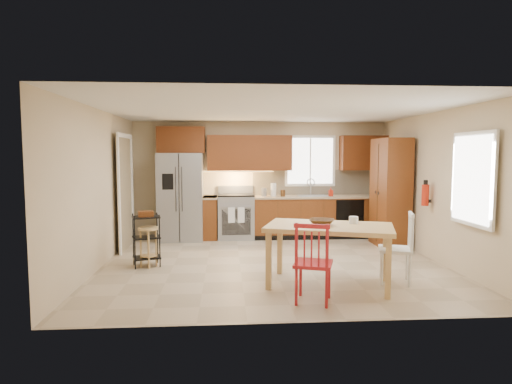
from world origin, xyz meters
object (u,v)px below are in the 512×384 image
object	(u,v)px
refrigerator	(181,197)
bar_stool	(149,247)
dining_table	(329,256)
range_stove	(236,217)
table_bowl	(322,226)
fire_extinguisher	(425,195)
chair_red	(313,262)
table_jar	(354,222)
pantry	(390,193)
soap_bottle	(331,192)
chair_white	(395,248)
utility_cart	(146,240)

from	to	relation	value
refrigerator	bar_stool	bearing A→B (deg)	-97.68
refrigerator	dining_table	bearing A→B (deg)	-54.92
range_stove	table_bowl	world-z (taller)	range_stove
refrigerator	dining_table	xyz separation A→B (m)	(2.34, -3.34, -0.50)
fire_extinguisher	chair_red	size ratio (longest dim) A/B	0.37
fire_extinguisher	table_jar	bearing A→B (deg)	-142.21
fire_extinguisher	bar_stool	size ratio (longest dim) A/B	0.56
chair_red	pantry	bearing A→B (deg)	73.23
soap_bottle	chair_white	bearing A→B (deg)	-88.02
chair_red	utility_cart	distance (m)	2.97
fire_extinguisher	bar_stool	xyz separation A→B (m)	(-4.63, -0.22, -0.78)
fire_extinguisher	bar_stool	world-z (taller)	fire_extinguisher
range_stove	pantry	xyz separation A→B (m)	(2.98, -0.99, 0.59)
chair_white	table_jar	world-z (taller)	chair_white
table_jar	soap_bottle	bearing A→B (deg)	81.65
fire_extinguisher	table_bowl	world-z (taller)	fire_extinguisher
bar_stool	chair_white	bearing A→B (deg)	-21.38
table_bowl	bar_stool	bearing A→B (deg)	155.70
fire_extinguisher	dining_table	size ratio (longest dim) A/B	0.21
range_stove	table_jar	size ratio (longest dim) A/B	5.99
dining_table	utility_cart	distance (m)	2.93
range_stove	fire_extinguisher	distance (m)	3.83
table_bowl	utility_cart	size ratio (longest dim) A/B	0.40
soap_bottle	dining_table	xyz separation A→B (m)	(-0.84, -3.31, -0.59)
fire_extinguisher	chair_white	bearing A→B (deg)	-128.35
bar_stool	range_stove	bearing A→B (deg)	52.88
fire_extinguisher	utility_cart	distance (m)	4.72
fire_extinguisher	table_bowl	size ratio (longest dim) A/B	1.06
table_bowl	chair_white	bearing A→B (deg)	2.71
chair_red	soap_bottle	bearing A→B (deg)	91.47
range_stove	fire_extinguisher	xyz separation A→B (m)	(3.18, -2.04, 0.64)
chair_red	fire_extinguisher	bearing A→B (deg)	58.86
chair_red	bar_stool	xyz separation A→B (m)	(-2.29, 1.79, -0.17)
dining_table	table_bowl	distance (m)	0.43
pantry	bar_stool	xyz separation A→B (m)	(-4.43, -1.27, -0.73)
refrigerator	chair_red	xyz separation A→B (m)	(1.99, -3.99, -0.42)
pantry	soap_bottle	bearing A→B (deg)	136.55
refrigerator	utility_cart	xyz separation A→B (m)	(-0.34, -2.14, -0.49)
chair_red	bar_stool	distance (m)	2.91
soap_bottle	range_stove	bearing A→B (deg)	177.60
dining_table	chair_red	bearing A→B (deg)	-100.15
pantry	range_stove	bearing A→B (deg)	161.71
table_jar	bar_stool	bearing A→B (deg)	160.92
fire_extinguisher	table_bowl	distance (m)	2.51
fire_extinguisher	chair_red	world-z (taller)	fire_extinguisher
range_stove	chair_red	xyz separation A→B (m)	(0.84, -4.05, 0.03)
dining_table	utility_cart	world-z (taller)	utility_cart
chair_red	table_bowl	size ratio (longest dim) A/B	2.90
utility_cart	chair_white	bearing A→B (deg)	-33.94
refrigerator	utility_cart	bearing A→B (deg)	-98.93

